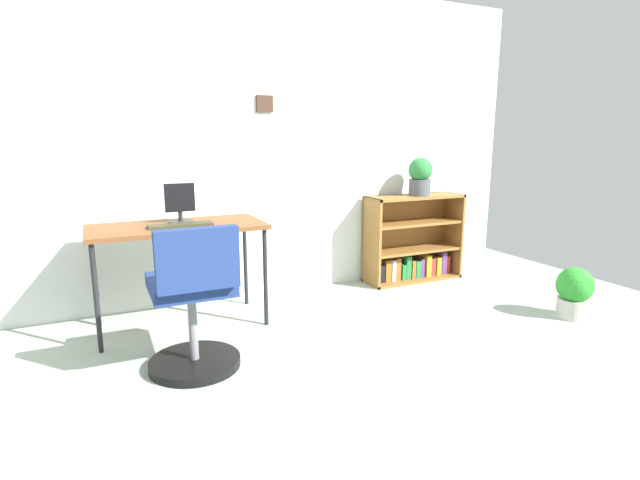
% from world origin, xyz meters
% --- Properties ---
extents(ground_plane, '(6.24, 6.24, 0.00)m').
position_xyz_m(ground_plane, '(0.00, 0.00, 0.00)').
color(ground_plane, '#93A294').
extents(wall_back, '(5.20, 0.12, 2.49)m').
position_xyz_m(wall_back, '(0.00, 2.15, 1.25)').
color(wall_back, silver).
rests_on(wall_back, ground_plane).
extents(desk, '(1.16, 0.57, 0.72)m').
position_xyz_m(desk, '(-0.59, 1.67, 0.67)').
color(desk, brown).
rests_on(desk, ground_plane).
extents(monitor, '(0.20, 0.17, 0.27)m').
position_xyz_m(monitor, '(-0.55, 1.74, 0.85)').
color(monitor, '#262628').
rests_on(monitor, desk).
extents(keyboard, '(0.42, 0.12, 0.02)m').
position_xyz_m(keyboard, '(-0.58, 1.59, 0.73)').
color(keyboard, '#33331E').
rests_on(keyboard, desk).
extents(office_chair, '(0.52, 0.55, 0.86)m').
position_xyz_m(office_chair, '(-0.64, 0.92, 0.38)').
color(office_chair, black).
rests_on(office_chair, ground_plane).
extents(bookshelf_low, '(0.92, 0.30, 0.79)m').
position_xyz_m(bookshelf_low, '(1.55, 1.95, 0.34)').
color(bookshelf_low, brown).
rests_on(bookshelf_low, ground_plane).
extents(potted_plant_on_shelf, '(0.21, 0.21, 0.34)m').
position_xyz_m(potted_plant_on_shelf, '(1.58, 1.90, 0.96)').
color(potted_plant_on_shelf, '#474C51').
rests_on(potted_plant_on_shelf, bookshelf_low).
extents(potted_plant_floor, '(0.26, 0.26, 0.38)m').
position_xyz_m(potted_plant_floor, '(2.04, 0.61, 0.20)').
color(potted_plant_floor, '#B7B2A8').
rests_on(potted_plant_floor, ground_plane).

